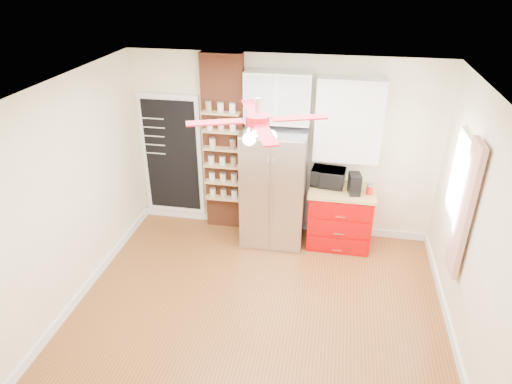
% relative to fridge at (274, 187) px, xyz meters
% --- Properties ---
extents(floor, '(4.50, 4.50, 0.00)m').
position_rel_fridge_xyz_m(floor, '(0.05, -1.63, -0.88)').
color(floor, brown).
rests_on(floor, ground).
extents(ceiling, '(4.50, 4.50, 0.00)m').
position_rel_fridge_xyz_m(ceiling, '(0.05, -1.63, 1.83)').
color(ceiling, white).
rests_on(ceiling, wall_back).
extents(wall_back, '(4.50, 0.02, 2.70)m').
position_rel_fridge_xyz_m(wall_back, '(0.05, 0.37, 0.48)').
color(wall_back, beige).
rests_on(wall_back, floor).
extents(wall_front, '(4.50, 0.02, 2.70)m').
position_rel_fridge_xyz_m(wall_front, '(0.05, -3.63, 0.48)').
color(wall_front, beige).
rests_on(wall_front, floor).
extents(wall_left, '(0.02, 4.00, 2.70)m').
position_rel_fridge_xyz_m(wall_left, '(-2.20, -1.63, 0.48)').
color(wall_left, beige).
rests_on(wall_left, floor).
extents(wall_right, '(0.02, 4.00, 2.70)m').
position_rel_fridge_xyz_m(wall_right, '(2.30, -1.63, 0.48)').
color(wall_right, beige).
rests_on(wall_right, floor).
extents(chalkboard, '(0.95, 0.05, 1.95)m').
position_rel_fridge_xyz_m(chalkboard, '(-1.65, 0.33, 0.23)').
color(chalkboard, white).
rests_on(chalkboard, wall_back).
extents(brick_pillar, '(0.60, 0.16, 2.70)m').
position_rel_fridge_xyz_m(brick_pillar, '(-0.80, 0.29, 0.48)').
color(brick_pillar, brown).
rests_on(brick_pillar, floor).
extents(fridge, '(0.90, 0.70, 1.75)m').
position_rel_fridge_xyz_m(fridge, '(0.00, 0.00, 0.00)').
color(fridge, '#B1B0B5').
rests_on(fridge, floor).
extents(upper_glass_cabinet, '(0.90, 0.35, 0.70)m').
position_rel_fridge_xyz_m(upper_glass_cabinet, '(0.00, 0.20, 1.27)').
color(upper_glass_cabinet, white).
rests_on(upper_glass_cabinet, wall_back).
extents(red_cabinet, '(0.94, 0.64, 0.90)m').
position_rel_fridge_xyz_m(red_cabinet, '(0.97, 0.05, -0.42)').
color(red_cabinet, '#BB0002').
rests_on(red_cabinet, floor).
extents(upper_shelf_unit, '(0.90, 0.30, 1.15)m').
position_rel_fridge_xyz_m(upper_shelf_unit, '(0.97, 0.22, 1.00)').
color(upper_shelf_unit, white).
rests_on(upper_shelf_unit, wall_back).
extents(window, '(0.04, 0.75, 1.05)m').
position_rel_fridge_xyz_m(window, '(2.28, -0.73, 0.68)').
color(window, white).
rests_on(window, wall_right).
extents(curtain, '(0.06, 0.40, 1.55)m').
position_rel_fridge_xyz_m(curtain, '(2.23, -1.28, 0.57)').
color(curtain, '#A82516').
rests_on(curtain, wall_right).
extents(ceiling_fan, '(1.40, 1.40, 0.44)m').
position_rel_fridge_xyz_m(ceiling_fan, '(0.05, -1.63, 1.55)').
color(ceiling_fan, silver).
rests_on(ceiling_fan, ceiling).
extents(toaster_oven, '(0.50, 0.37, 0.26)m').
position_rel_fridge_xyz_m(toaster_oven, '(0.75, 0.16, 0.15)').
color(toaster_oven, black).
rests_on(toaster_oven, red_cabinet).
extents(coffee_maker, '(0.19, 0.24, 0.30)m').
position_rel_fridge_xyz_m(coffee_maker, '(1.12, -0.03, 0.17)').
color(coffee_maker, black).
rests_on(coffee_maker, red_cabinet).
extents(canister_left, '(0.11, 0.11, 0.12)m').
position_rel_fridge_xyz_m(canister_left, '(1.34, -0.01, 0.09)').
color(canister_left, red).
rests_on(canister_left, red_cabinet).
extents(canister_right, '(0.11, 0.11, 0.14)m').
position_rel_fridge_xyz_m(canister_right, '(1.34, 0.02, 0.10)').
color(canister_right, '#AC1709').
rests_on(canister_right, red_cabinet).
extents(pantry_jar_oats, '(0.11, 0.11, 0.14)m').
position_rel_fridge_xyz_m(pantry_jar_oats, '(-0.93, 0.12, 0.57)').
color(pantry_jar_oats, beige).
rests_on(pantry_jar_oats, brick_pillar).
extents(pantry_jar_beans, '(0.11, 0.11, 0.13)m').
position_rel_fridge_xyz_m(pantry_jar_beans, '(-0.64, 0.15, 0.56)').
color(pantry_jar_beans, brown).
rests_on(pantry_jar_beans, brick_pillar).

